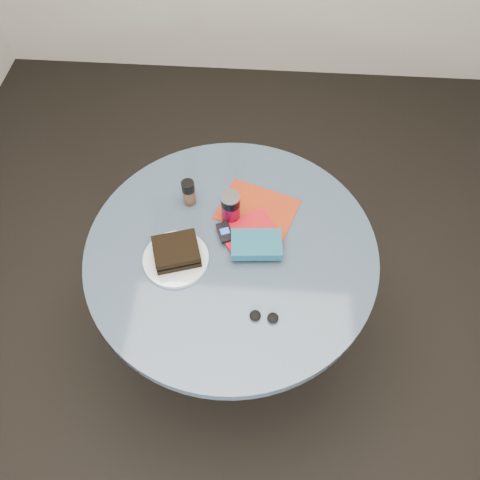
# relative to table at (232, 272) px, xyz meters

# --- Properties ---
(ground) EXTENTS (4.00, 4.00, 0.00)m
(ground) POSITION_rel_table_xyz_m (0.00, 0.00, -0.59)
(ground) COLOR black
(ground) RESTS_ON ground
(table) EXTENTS (1.00, 1.00, 0.75)m
(table) POSITION_rel_table_xyz_m (0.00, 0.00, 0.00)
(table) COLOR black
(table) RESTS_ON ground
(plate) EXTENTS (0.24, 0.24, 0.01)m
(plate) POSITION_rel_table_xyz_m (-0.18, -0.06, 0.17)
(plate) COLOR silver
(plate) RESTS_ON table
(sandwich) EXTENTS (0.18, 0.16, 0.05)m
(sandwich) POSITION_rel_table_xyz_m (-0.18, -0.05, 0.20)
(sandwich) COLOR black
(sandwich) RESTS_ON plate
(soda_can) EXTENTS (0.08, 0.08, 0.12)m
(soda_can) POSITION_rel_table_xyz_m (-0.01, 0.12, 0.23)
(soda_can) COLOR maroon
(soda_can) RESTS_ON table
(pepper_grinder) EXTENTS (0.05, 0.05, 0.11)m
(pepper_grinder) POSITION_rel_table_xyz_m (-0.17, 0.19, 0.22)
(pepper_grinder) COLOR #4E3321
(pepper_grinder) RESTS_ON table
(magazine) EXTENTS (0.32, 0.28, 0.00)m
(magazine) POSITION_rel_table_xyz_m (0.08, 0.17, 0.17)
(magazine) COLOR maroon
(magazine) RESTS_ON table
(red_book) EXTENTS (0.22, 0.20, 0.02)m
(red_book) POSITION_rel_table_xyz_m (0.05, 0.06, 0.18)
(red_book) COLOR #AB0D16
(red_book) RESTS_ON magazine
(novel) EXTENTS (0.18, 0.12, 0.03)m
(novel) POSITION_rel_table_xyz_m (0.09, -0.00, 0.20)
(novel) COLOR navy
(novel) RESTS_ON red_book
(mp3_player) EXTENTS (0.07, 0.09, 0.01)m
(mp3_player) POSITION_rel_table_xyz_m (-0.03, 0.04, 0.19)
(mp3_player) COLOR black
(mp3_player) RESTS_ON red_book
(headphones) EXTENTS (0.09, 0.04, 0.02)m
(headphones) POSITION_rel_table_xyz_m (0.12, -0.25, 0.17)
(headphones) COLOR black
(headphones) RESTS_ON table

